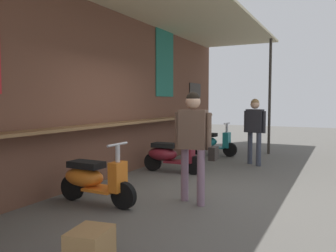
# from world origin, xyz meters

# --- Properties ---
(ground_plane) EXTENTS (34.39, 34.39, 0.00)m
(ground_plane) POSITION_xyz_m (0.00, 0.00, 0.00)
(ground_plane) COLOR #56544F
(market_stall_facade) EXTENTS (12.28, 2.63, 3.67)m
(market_stall_facade) POSITION_xyz_m (0.00, 1.84, 2.04)
(market_stall_facade) COLOR brown
(market_stall_facade) RESTS_ON ground_plane
(scooter_orange) EXTENTS (0.46, 1.40, 0.97)m
(scooter_orange) POSITION_xyz_m (-1.31, 1.08, 0.39)
(scooter_orange) COLOR orange
(scooter_orange) RESTS_ON ground_plane
(scooter_maroon) EXTENTS (0.46, 1.40, 0.97)m
(scooter_maroon) POSITION_xyz_m (1.36, 1.08, 0.39)
(scooter_maroon) COLOR maroon
(scooter_maroon) RESTS_ON ground_plane
(scooter_teal) EXTENTS (0.46, 1.40, 0.97)m
(scooter_teal) POSITION_xyz_m (4.11, 1.08, 0.39)
(scooter_teal) COLOR #197075
(scooter_teal) RESTS_ON ground_plane
(shopper_with_handbag) EXTENTS (0.32, 0.67, 1.72)m
(shopper_with_handbag) POSITION_xyz_m (-0.59, -0.30, 1.06)
(shopper_with_handbag) COLOR gray
(shopper_with_handbag) RESTS_ON ground_plane
(shopper_browsing) EXTENTS (0.35, 0.56, 1.64)m
(shopper_browsing) POSITION_xyz_m (3.11, -0.41, 1.01)
(shopper_browsing) COLOR #383D4C
(shopper_browsing) RESTS_ON ground_plane
(merchandise_crate) EXTENTS (0.46, 0.39, 0.41)m
(merchandise_crate) POSITION_xyz_m (-3.06, -0.30, 0.21)
(merchandise_crate) COLOR olive
(merchandise_crate) RESTS_ON ground_plane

